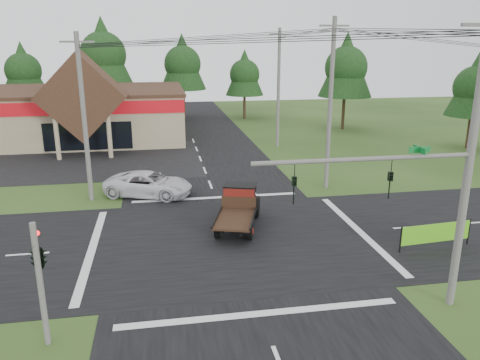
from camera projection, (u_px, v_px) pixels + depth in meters
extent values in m
plane|color=#263F16|center=(232.00, 240.00, 24.23)|extent=(120.00, 120.00, 0.00)
cube|color=black|center=(232.00, 240.00, 24.23)|extent=(12.00, 120.00, 0.02)
cube|color=black|center=(232.00, 240.00, 24.23)|extent=(120.00, 12.00, 0.02)
cube|color=black|center=(36.00, 163.00, 39.89)|extent=(28.00, 14.00, 0.02)
cube|color=#9E8A6B|center=(38.00, 115.00, 49.26)|extent=(30.00, 15.00, 5.00)
cube|color=#382317|center=(35.00, 91.00, 48.54)|extent=(30.40, 15.40, 0.30)
cube|color=#A70C14|center=(16.00, 110.00, 41.67)|extent=(30.00, 0.12, 1.20)
cube|color=#382317|center=(83.00, 96.00, 41.42)|extent=(7.78, 4.00, 7.78)
cylinder|color=#9E8A6B|center=(57.00, 137.00, 40.38)|extent=(0.40, 0.40, 4.00)
cylinder|color=#9E8A6B|center=(109.00, 136.00, 41.11)|extent=(0.40, 0.40, 4.00)
cube|color=black|center=(88.00, 136.00, 43.42)|extent=(8.00, 0.08, 2.60)
cylinder|color=#595651|center=(461.00, 220.00, 17.39)|extent=(0.24, 0.24, 7.00)
cylinder|color=#595651|center=(365.00, 159.00, 16.03)|extent=(8.00, 0.16, 0.16)
imported|color=black|center=(390.00, 185.00, 16.47)|extent=(0.16, 0.20, 1.00)
imported|color=black|center=(294.00, 191.00, 15.90)|extent=(0.16, 0.20, 1.00)
cube|color=#0C6626|center=(420.00, 150.00, 16.29)|extent=(0.80, 0.04, 0.22)
cylinder|color=#595651|center=(41.00, 285.00, 15.29)|extent=(0.20, 0.20, 4.40)
imported|color=black|center=(36.00, 241.00, 15.06)|extent=(0.53, 2.48, 1.00)
sphere|color=#FF0C0C|center=(37.00, 233.00, 15.14)|extent=(0.18, 0.18, 0.18)
cylinder|color=#595651|center=(469.00, 168.00, 16.83)|extent=(0.30, 0.30, 11.00)
cylinder|color=#595651|center=(84.00, 120.00, 29.00)|extent=(0.30, 0.30, 10.50)
cube|color=#595651|center=(77.00, 42.00, 27.69)|extent=(2.00, 0.12, 0.12)
cylinder|color=#595651|center=(330.00, 106.00, 31.49)|extent=(0.30, 0.30, 11.50)
cube|color=#595651|center=(334.00, 26.00, 30.04)|extent=(2.00, 0.12, 0.12)
cylinder|color=#595651|center=(278.00, 89.00, 44.77)|extent=(0.30, 0.30, 11.20)
cube|color=#595651|center=(280.00, 34.00, 43.36)|extent=(2.00, 0.12, 0.12)
cylinder|color=#332316|center=(28.00, 108.00, 60.16)|extent=(0.36, 0.36, 3.50)
cone|color=black|center=(23.00, 68.00, 58.74)|extent=(5.60, 5.60, 6.60)
sphere|color=black|center=(23.00, 71.00, 58.82)|extent=(4.40, 4.40, 4.40)
cylinder|color=#332316|center=(107.00, 104.00, 60.71)|extent=(0.36, 0.36, 4.55)
cone|color=black|center=(103.00, 51.00, 58.86)|extent=(7.28, 7.28, 8.58)
sphere|color=black|center=(103.00, 54.00, 58.97)|extent=(5.72, 5.72, 5.72)
cylinder|color=#332316|center=(184.00, 104.00, 63.40)|extent=(0.36, 0.36, 3.85)
cone|color=black|center=(182.00, 61.00, 61.83)|extent=(6.16, 6.16, 7.26)
sphere|color=black|center=(183.00, 64.00, 61.93)|extent=(4.84, 4.84, 4.84)
cylinder|color=#332316|center=(244.00, 107.00, 62.92)|extent=(0.36, 0.36, 3.15)
cone|color=black|center=(245.00, 72.00, 61.64)|extent=(5.04, 5.04, 5.94)
sphere|color=black|center=(245.00, 74.00, 61.72)|extent=(3.96, 3.96, 3.96)
cylinder|color=#332316|center=(343.00, 113.00, 55.01)|extent=(0.36, 0.36, 3.85)
cone|color=black|center=(346.00, 64.00, 53.45)|extent=(6.16, 6.16, 7.26)
sphere|color=black|center=(346.00, 67.00, 53.54)|extent=(4.84, 4.84, 4.84)
cylinder|color=#332316|center=(469.00, 132.00, 45.08)|extent=(0.36, 0.36, 3.15)
cone|color=black|center=(476.00, 84.00, 43.80)|extent=(5.04, 5.04, 5.94)
sphere|color=black|center=(475.00, 87.00, 43.87)|extent=(3.96, 3.96, 3.96)
imported|color=silver|center=(149.00, 184.00, 31.11)|extent=(6.32, 4.49, 1.60)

